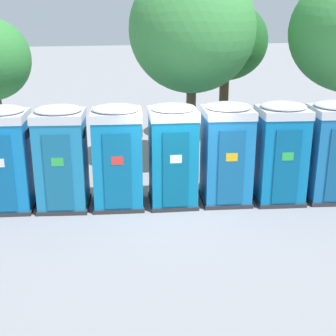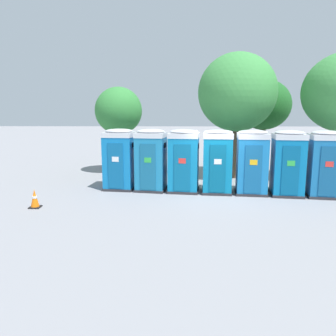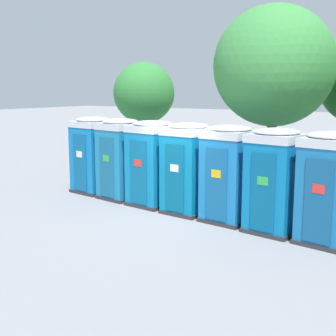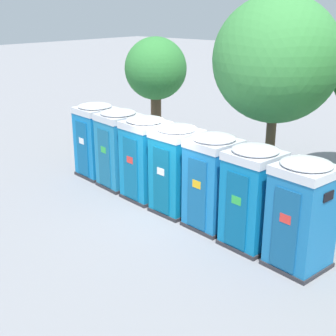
{
  "view_description": "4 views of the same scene",
  "coord_description": "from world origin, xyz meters",
  "px_view_note": "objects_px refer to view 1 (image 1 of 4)",
  "views": [
    {
      "loc": [
        -2.39,
        -10.58,
        4.61
      ],
      "look_at": [
        -0.09,
        0.2,
        0.93
      ],
      "focal_mm": 50.0,
      "sensor_mm": 36.0,
      "label": 1
    },
    {
      "loc": [
        -1.65,
        -12.8,
        3.24
      ],
      "look_at": [
        -1.96,
        0.44,
        0.95
      ],
      "focal_mm": 35.0,
      "sensor_mm": 36.0,
      "label": 2
    },
    {
      "loc": [
        6.64,
        -10.81,
        3.46
      ],
      "look_at": [
        -0.71,
        0.28,
        1.19
      ],
      "focal_mm": 50.0,
      "sensor_mm": 36.0,
      "label": 3
    },
    {
      "loc": [
        7.93,
        -9.35,
        5.59
      ],
      "look_at": [
        -0.34,
        0.24,
        1.21
      ],
      "focal_mm": 50.0,
      "sensor_mm": 36.0,
      "label": 4
    }
  ],
  "objects_px": {
    "street_tree_2": "(192,30)",
    "portapotty_1": "(62,157)",
    "portapotty_4": "(227,153)",
    "portapotty_0": "(5,158)",
    "portapotty_3": "(173,155)",
    "portapotty_6": "(332,151)",
    "portapotty_5": "(280,152)",
    "street_tree_3": "(226,42)",
    "portapotty_2": "(118,156)"
  },
  "relations": [
    {
      "from": "portapotty_2",
      "to": "portapotty_3",
      "type": "bearing_deg",
      "value": -7.05
    },
    {
      "from": "portapotty_1",
      "to": "portapotty_4",
      "type": "height_order",
      "value": "same"
    },
    {
      "from": "portapotty_0",
      "to": "portapotty_1",
      "type": "distance_m",
      "value": 1.35
    },
    {
      "from": "portapotty_0",
      "to": "street_tree_2",
      "type": "relative_size",
      "value": 0.42
    },
    {
      "from": "portapotty_3",
      "to": "street_tree_2",
      "type": "xyz_separation_m",
      "value": [
        1.25,
        3.01,
        2.84
      ]
    },
    {
      "from": "portapotty_6",
      "to": "street_tree_2",
      "type": "height_order",
      "value": "street_tree_2"
    },
    {
      "from": "portapotty_3",
      "to": "portapotty_5",
      "type": "relative_size",
      "value": 1.0
    },
    {
      "from": "portapotty_0",
      "to": "street_tree_2",
      "type": "distance_m",
      "value": 6.47
    },
    {
      "from": "portapotty_3",
      "to": "portapotty_2",
      "type": "bearing_deg",
      "value": 172.95
    },
    {
      "from": "portapotty_6",
      "to": "street_tree_3",
      "type": "height_order",
      "value": "street_tree_3"
    },
    {
      "from": "portapotty_2",
      "to": "portapotty_3",
      "type": "distance_m",
      "value": 1.35
    },
    {
      "from": "portapotty_6",
      "to": "street_tree_2",
      "type": "relative_size",
      "value": 0.42
    },
    {
      "from": "street_tree_2",
      "to": "portapotty_3",
      "type": "bearing_deg",
      "value": -112.51
    },
    {
      "from": "portapotty_6",
      "to": "street_tree_3",
      "type": "distance_m",
      "value": 6.97
    },
    {
      "from": "portapotty_5",
      "to": "portapotty_1",
      "type": "bearing_deg",
      "value": 172.56
    },
    {
      "from": "portapotty_4",
      "to": "street_tree_3",
      "type": "relative_size",
      "value": 0.51
    },
    {
      "from": "portapotty_2",
      "to": "portapotty_5",
      "type": "bearing_deg",
      "value": -7.39
    },
    {
      "from": "portapotty_1",
      "to": "portapotty_3",
      "type": "distance_m",
      "value": 2.7
    },
    {
      "from": "portapotty_3",
      "to": "portapotty_6",
      "type": "height_order",
      "value": "same"
    },
    {
      "from": "portapotty_5",
      "to": "portapotty_4",
      "type": "bearing_deg",
      "value": 170.57
    },
    {
      "from": "portapotty_0",
      "to": "portapotty_5",
      "type": "distance_m",
      "value": 6.75
    },
    {
      "from": "portapotty_1",
      "to": "portapotty_5",
      "type": "relative_size",
      "value": 1.0
    },
    {
      "from": "portapotty_2",
      "to": "street_tree_2",
      "type": "xyz_separation_m",
      "value": [
        2.59,
        2.85,
        2.84
      ]
    },
    {
      "from": "portapotty_5",
      "to": "street_tree_3",
      "type": "xyz_separation_m",
      "value": [
        0.65,
        6.38,
        2.3
      ]
    },
    {
      "from": "portapotty_1",
      "to": "portapotty_4",
      "type": "xyz_separation_m",
      "value": [
        4.02,
        -0.48,
        -0.0
      ]
    },
    {
      "from": "portapotty_0",
      "to": "portapotty_3",
      "type": "height_order",
      "value": "same"
    },
    {
      "from": "street_tree_2",
      "to": "portapotty_1",
      "type": "bearing_deg",
      "value": -145.8
    },
    {
      "from": "portapotty_3",
      "to": "portapotty_0",
      "type": "bearing_deg",
      "value": 172.21
    },
    {
      "from": "portapotty_6",
      "to": "portapotty_1",
      "type": "bearing_deg",
      "value": 172.64
    },
    {
      "from": "portapotty_3",
      "to": "portapotty_4",
      "type": "bearing_deg",
      "value": -5.68
    },
    {
      "from": "portapotty_0",
      "to": "street_tree_2",
      "type": "xyz_separation_m",
      "value": [
        5.26,
        2.46,
        2.84
      ]
    },
    {
      "from": "portapotty_2",
      "to": "portapotty_4",
      "type": "bearing_deg",
      "value": -6.37
    },
    {
      "from": "portapotty_5",
      "to": "street_tree_2",
      "type": "bearing_deg",
      "value": 112.97
    },
    {
      "from": "portapotty_4",
      "to": "portapotty_6",
      "type": "bearing_deg",
      "value": -8.25
    },
    {
      "from": "portapotty_3",
      "to": "street_tree_3",
      "type": "bearing_deg",
      "value": 61.1
    },
    {
      "from": "portapotty_1",
      "to": "portapotty_5",
      "type": "bearing_deg",
      "value": -7.44
    },
    {
      "from": "portapotty_1",
      "to": "portapotty_6",
      "type": "height_order",
      "value": "same"
    },
    {
      "from": "portapotty_1",
      "to": "portapotty_6",
      "type": "distance_m",
      "value": 6.75
    },
    {
      "from": "portapotty_1",
      "to": "portapotty_4",
      "type": "relative_size",
      "value": 1.0
    },
    {
      "from": "portapotty_2",
      "to": "street_tree_2",
      "type": "distance_m",
      "value": 4.78
    },
    {
      "from": "street_tree_3",
      "to": "portapotty_5",
      "type": "bearing_deg",
      "value": -95.8
    },
    {
      "from": "portapotty_1",
      "to": "portapotty_0",
      "type": "bearing_deg",
      "value": 171.25
    },
    {
      "from": "portapotty_3",
      "to": "street_tree_3",
      "type": "relative_size",
      "value": 0.51
    },
    {
      "from": "portapotty_6",
      "to": "street_tree_2",
      "type": "xyz_separation_m",
      "value": [
        -2.77,
        3.53,
        2.84
      ]
    },
    {
      "from": "portapotty_4",
      "to": "portapotty_5",
      "type": "relative_size",
      "value": 1.0
    },
    {
      "from": "portapotty_1",
      "to": "portapotty_6",
      "type": "bearing_deg",
      "value": -7.36
    },
    {
      "from": "portapotty_6",
      "to": "street_tree_3",
      "type": "relative_size",
      "value": 0.51
    },
    {
      "from": "street_tree_2",
      "to": "portapotty_5",
      "type": "bearing_deg",
      "value": -67.03
    },
    {
      "from": "street_tree_2",
      "to": "street_tree_3",
      "type": "relative_size",
      "value": 1.19
    },
    {
      "from": "portapotty_2",
      "to": "portapotty_6",
      "type": "distance_m",
      "value": 5.4
    }
  ]
}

